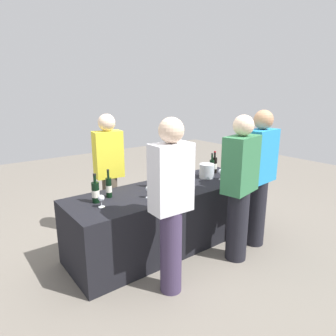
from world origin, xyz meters
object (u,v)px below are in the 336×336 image
(wine_bottle_4, at_px, (186,169))
(wine_bottle_6, at_px, (214,165))
(wine_bottle_5, at_px, (212,167))
(wine_glass_0, at_px, (101,199))
(wine_glass_3, at_px, (163,184))
(wine_glass_2, at_px, (156,184))
(wine_glass_1, at_px, (148,189))
(wine_glass_4, at_px, (221,172))
(server_pouring, at_px, (109,170))
(wine_bottle_3, at_px, (169,175))
(wine_bottle_2, at_px, (153,179))
(wine_bottle_1, at_px, (109,187))
(guest_1, at_px, (240,185))
(wine_bottle_0, at_px, (96,192))
(ice_bucket, at_px, (207,171))
(guest_0, at_px, (171,201))
(menu_board, at_px, (173,181))
(guest_2, at_px, (259,175))

(wine_bottle_4, distance_m, wine_bottle_6, 0.48)
(wine_bottle_5, relative_size, wine_bottle_6, 0.97)
(wine_glass_0, relative_size, wine_glass_3, 1.02)
(wine_glass_2, distance_m, wine_glass_3, 0.08)
(wine_bottle_6, distance_m, wine_glass_1, 1.36)
(wine_glass_4, distance_m, server_pouring, 1.48)
(wine_bottle_3, bearing_deg, wine_bottle_2, -178.42)
(wine_bottle_1, height_order, guest_1, guest_1)
(guest_1, bearing_deg, wine_glass_4, 47.79)
(wine_bottle_1, distance_m, server_pouring, 0.64)
(wine_glass_1, relative_size, wine_glass_3, 1.06)
(wine_glass_3, bearing_deg, wine_glass_0, -179.75)
(wine_bottle_5, height_order, wine_glass_2, wine_bottle_5)
(wine_bottle_2, height_order, guest_1, guest_1)
(wine_bottle_0, xyz_separation_m, wine_bottle_4, (1.37, 0.13, 0.01))
(server_pouring, bearing_deg, wine_bottle_5, 161.98)
(wine_bottle_2, relative_size, wine_glass_2, 2.07)
(wine_glass_2, bearing_deg, ice_bucket, 6.06)
(wine_bottle_4, distance_m, guest_0, 1.38)
(wine_bottle_4, xyz_separation_m, wine_bottle_6, (0.48, -0.07, -0.01))
(wine_bottle_2, xyz_separation_m, server_pouring, (-0.30, 0.58, 0.03))
(wine_bottle_6, distance_m, menu_board, 0.87)
(wine_glass_4, relative_size, server_pouring, 0.09)
(wine_bottle_3, relative_size, wine_bottle_4, 0.93)
(wine_bottle_0, distance_m, wine_bottle_2, 0.77)
(wine_glass_1, bearing_deg, guest_2, -22.36)
(wine_bottle_1, relative_size, wine_glass_3, 2.48)
(ice_bucket, distance_m, menu_board, 0.95)
(wine_bottle_0, xyz_separation_m, wine_bottle_5, (1.75, 0.02, -0.01))
(wine_bottle_0, distance_m, wine_bottle_6, 1.85)
(wine_glass_3, relative_size, server_pouring, 0.08)
(wine_glass_1, bearing_deg, menu_board, 41.35)
(wine_bottle_0, distance_m, wine_glass_2, 0.70)
(ice_bucket, bearing_deg, wine_glass_4, -63.05)
(ice_bucket, distance_m, server_pouring, 1.30)
(wine_bottle_0, height_order, server_pouring, server_pouring)
(wine_bottle_2, xyz_separation_m, guest_1, (0.55, -0.87, 0.03))
(wine_bottle_3, relative_size, ice_bucket, 1.51)
(wine_bottle_2, height_order, wine_bottle_6, wine_bottle_6)
(wine_bottle_1, bearing_deg, wine_glass_0, -131.79)
(guest_1, bearing_deg, wine_glass_0, 141.99)
(wine_glass_2, height_order, menu_board, menu_board)
(wine_glass_4, bearing_deg, wine_bottle_5, 73.02)
(wine_glass_4, height_order, guest_2, guest_2)
(guest_2, bearing_deg, wine_bottle_2, 137.30)
(guest_1, bearing_deg, wine_bottle_0, 136.59)
(wine_bottle_5, bearing_deg, server_pouring, 154.48)
(wine_bottle_5, height_order, guest_0, guest_0)
(guest_0, bearing_deg, wine_bottle_0, 116.49)
(wine_glass_1, distance_m, server_pouring, 0.85)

